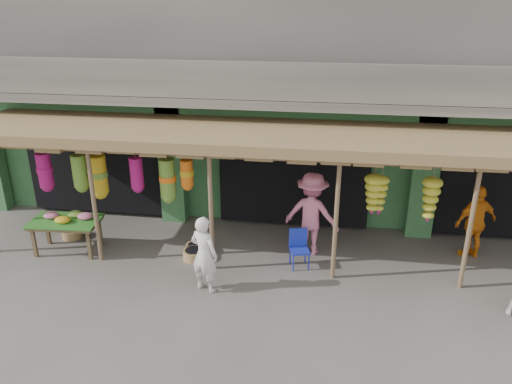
# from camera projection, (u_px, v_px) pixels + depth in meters

# --- Properties ---
(ground) EXTENTS (80.00, 80.00, 0.00)m
(ground) POSITION_uv_depth(u_px,v_px,m) (285.00, 269.00, 10.54)
(ground) COLOR #514C47
(ground) RESTS_ON ground
(building) EXTENTS (16.40, 6.80, 7.00)m
(building) POSITION_uv_depth(u_px,v_px,m) (304.00, 72.00, 13.74)
(building) COLOR gray
(building) RESTS_ON ground
(awning) EXTENTS (14.00, 2.70, 2.79)m
(awning) POSITION_uv_depth(u_px,v_px,m) (283.00, 141.00, 10.33)
(awning) COLOR brown
(awning) RESTS_ON ground
(flower_table) EXTENTS (1.55, 0.97, 0.90)m
(flower_table) POSITION_uv_depth(u_px,v_px,m) (67.00, 222.00, 11.01)
(flower_table) COLOR brown
(flower_table) RESTS_ON ground
(blue_chair) EXTENTS (0.48, 0.49, 0.81)m
(blue_chair) POSITION_uv_depth(u_px,v_px,m) (299.00, 246.00, 10.52)
(blue_chair) COLOR #1B2CB0
(blue_chair) RESTS_ON ground
(basket_left) EXTENTS (0.60, 0.60, 0.19)m
(basket_left) POSITION_uv_depth(u_px,v_px,m) (72.00, 234.00, 11.85)
(basket_left) COLOR olive
(basket_left) RESTS_ON ground
(basket_mid) EXTENTS (0.68, 0.68, 0.20)m
(basket_mid) POSITION_uv_depth(u_px,v_px,m) (197.00, 249.00, 11.15)
(basket_mid) COLOR olive
(basket_mid) RESTS_ON ground
(basket_right) EXTENTS (0.57, 0.57, 0.22)m
(basket_right) POSITION_uv_depth(u_px,v_px,m) (194.00, 255.00, 10.88)
(basket_right) COLOR olive
(basket_right) RESTS_ON ground
(person_front) EXTENTS (0.67, 0.56, 1.57)m
(person_front) POSITION_uv_depth(u_px,v_px,m) (204.00, 254.00, 9.52)
(person_front) COLOR silver
(person_front) RESTS_ON ground
(person_vendor) EXTENTS (1.07, 0.78, 1.68)m
(person_vendor) POSITION_uv_depth(u_px,v_px,m) (475.00, 222.00, 10.72)
(person_vendor) COLOR orange
(person_vendor) RESTS_ON ground
(person_shopper) EXTENTS (1.34, 0.97, 1.88)m
(person_shopper) POSITION_uv_depth(u_px,v_px,m) (312.00, 214.00, 10.88)
(person_shopper) COLOR pink
(person_shopper) RESTS_ON ground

